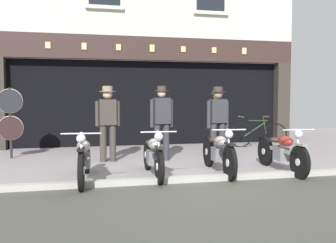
# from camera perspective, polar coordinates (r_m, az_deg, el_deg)

# --- Properties ---
(ground) EXTENTS (21.23, 22.00, 0.18)m
(ground) POSITION_cam_1_polar(r_m,az_deg,el_deg) (5.64, 8.74, -11.77)
(ground) COLOR gray
(shop_facade) EXTENTS (9.53, 4.42, 6.43)m
(shop_facade) POSITION_cam_1_polar(r_m,az_deg,el_deg) (13.20, -3.97, 4.78)
(shop_facade) COLOR black
(shop_facade) RESTS_ON ground
(motorcycle_left) EXTENTS (0.62, 2.06, 0.92)m
(motorcycle_left) POSITION_cam_1_polar(r_m,az_deg,el_deg) (6.65, -12.76, -5.40)
(motorcycle_left) COLOR black
(motorcycle_left) RESTS_ON ground
(motorcycle_center_left) EXTENTS (0.62, 1.95, 0.90)m
(motorcycle_center_left) POSITION_cam_1_polar(r_m,az_deg,el_deg) (6.89, -2.30, -5.09)
(motorcycle_center_left) COLOR black
(motorcycle_center_left) RESTS_ON ground
(motorcycle_center) EXTENTS (0.62, 2.03, 0.91)m
(motorcycle_center) POSITION_cam_1_polar(r_m,az_deg,el_deg) (7.27, 7.77, -4.60)
(motorcycle_center) COLOR black
(motorcycle_center) RESTS_ON ground
(motorcycle_center_right) EXTENTS (0.62, 1.99, 0.89)m
(motorcycle_center_right) POSITION_cam_1_polar(r_m,az_deg,el_deg) (7.68, 17.08, -4.36)
(motorcycle_center_right) COLOR black
(motorcycle_center_right) RESTS_ON ground
(salesman_left) EXTENTS (0.56, 0.37, 1.73)m
(salesman_left) POSITION_cam_1_polar(r_m,az_deg,el_deg) (8.57, -9.24, 0.34)
(salesman_left) COLOR #38332D
(salesman_left) RESTS_ON ground
(shopkeeper_center) EXTENTS (0.55, 0.34, 1.74)m
(shopkeeper_center) POSITION_cam_1_polar(r_m,az_deg,el_deg) (8.59, -0.99, 0.32)
(shopkeeper_center) COLOR #2D2D33
(shopkeeper_center) RESTS_ON ground
(salesman_right) EXTENTS (0.56, 0.36, 1.73)m
(salesman_right) POSITION_cam_1_polar(r_m,az_deg,el_deg) (8.94, 7.67, 0.44)
(salesman_right) COLOR #2D2D33
(salesman_right) RESTS_ON ground
(assistant_far_right) EXTENTS (0.55, 0.34, 1.68)m
(assistant_far_right) POSITION_cam_1_polar(r_m,az_deg,el_deg) (9.56, 7.50, 0.40)
(assistant_far_right) COLOR brown
(assistant_far_right) RESTS_ON ground
(tyre_sign_pole) EXTENTS (0.60, 0.06, 1.71)m
(tyre_sign_pole) POSITION_cam_1_polar(r_m,az_deg,el_deg) (9.71, -23.08, 0.85)
(tyre_sign_pole) COLOR #232328
(tyre_sign_pole) RESTS_ON ground
(advert_board_near) EXTENTS (0.75, 0.03, 0.90)m
(advert_board_near) POSITION_cam_1_polar(r_m,az_deg,el_deg) (11.94, 3.70, 5.81)
(advert_board_near) COLOR beige
(advert_board_far) EXTENTS (0.76, 0.03, 1.10)m
(advert_board_far) POSITION_cam_1_polar(r_m,az_deg,el_deg) (12.35, 9.36, 5.10)
(advert_board_far) COLOR silver
(leaning_bicycle) EXTENTS (1.80, 0.50, 0.95)m
(leaning_bicycle) POSITION_cam_1_polar(r_m,az_deg,el_deg) (11.48, 13.73, -1.87)
(leaning_bicycle) COLOR black
(leaning_bicycle) RESTS_ON ground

